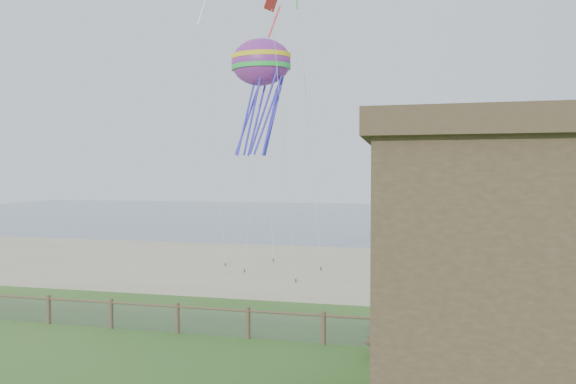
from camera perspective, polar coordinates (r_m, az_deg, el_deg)
name	(u,v)px	position (r m, az deg, el deg)	size (l,w,h in m)	color
sand_beach	(316,267)	(36.23, 3.12, -8.30)	(72.00, 20.00, 0.02)	tan
ocean	(364,216)	(79.63, 8.43, -2.69)	(160.00, 68.00, 0.02)	slate
chainlink_fence	(248,325)	(20.90, -4.47, -14.48)	(36.20, 0.20, 1.25)	brown
picnic_table	(392,349)	(19.16, 11.53, -16.73)	(1.62, 1.23, 0.69)	brown
octopus_kite	(261,95)	(30.56, -3.02, 10.77)	(3.55, 2.50, 7.30)	#EC2540
kite_red	(272,11)	(27.92, -1.84, 19.49)	(0.98, 0.70, 1.98)	red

